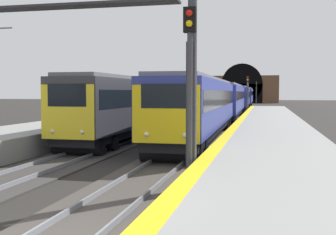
{
  "coord_description": "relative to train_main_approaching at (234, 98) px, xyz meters",
  "views": [
    {
      "loc": [
        -7.23,
        -4.02,
        3.1
      ],
      "look_at": [
        16.45,
        1.38,
        1.64
      ],
      "focal_mm": 45.52,
      "sensor_mm": 36.0,
      "label": 1
    }
  ],
  "objects": [
    {
      "name": "railway_signal_far",
      "position": [
        53.8,
        -1.82,
        1.24
      ],
      "size": [
        0.39,
        0.38,
        5.87
      ],
      "rotation": [
        0.0,
        0.0,
        3.14
      ],
      "color": "#38383D",
      "rests_on": "ground_plane"
    },
    {
      "name": "train_main_approaching",
      "position": [
        0.0,
        0.0,
        0.0
      ],
      "size": [
        81.61,
        3.16,
        3.95
      ],
      "rotation": [
        0.0,
        0.0,
        3.15
      ],
      "color": "navy",
      "rests_on": "ground_plane"
    },
    {
      "name": "platform_right_edge_strip",
      "position": [
        -50.03,
        -2.27,
        -1.21
      ],
      "size": [
        112.0,
        0.5,
        0.01
      ],
      "primitive_type": "cube",
      "color": "yellow",
      "rests_on": "platform_right"
    },
    {
      "name": "overhead_signal_gantry",
      "position": [
        -44.26,
        2.32,
        2.82
      ],
      "size": [
        0.7,
        8.57,
        6.7
      ],
      "color": "#3F3F47",
      "rests_on": "ground_plane"
    },
    {
      "name": "railway_signal_mid",
      "position": [
        -1.74,
        -1.82,
        0.75
      ],
      "size": [
        0.39,
        0.38,
        5.15
      ],
      "rotation": [
        0.0,
        0.0,
        3.14
      ],
      "color": "#4C4C54",
      "rests_on": "ground_plane"
    },
    {
      "name": "railway_signal_near",
      "position": [
        -44.68,
        -1.82,
        0.99
      ],
      "size": [
        0.39,
        0.38,
        5.61
      ],
      "rotation": [
        0.0,
        0.0,
        3.14
      ],
      "color": "#38383D",
      "rests_on": "ground_plane"
    },
    {
      "name": "tunnel_portal",
      "position": [
        64.07,
        2.32,
        1.59
      ],
      "size": [
        2.52,
        20.1,
        11.26
      ],
      "color": "brown",
      "rests_on": "ground_plane"
    },
    {
      "name": "train_adjacent_platform",
      "position": [
        -7.04,
        4.64,
        0.03
      ],
      "size": [
        64.56,
        3.07,
        4.93
      ],
      "rotation": [
        0.0,
        0.0,
        3.13
      ],
      "color": "#333338",
      "rests_on": "ground_plane"
    }
  ]
}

